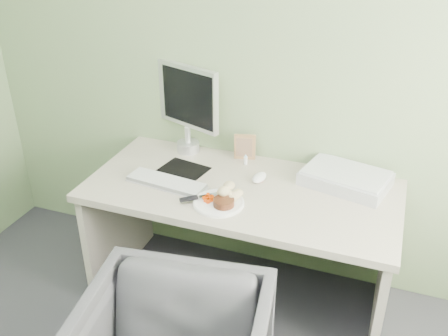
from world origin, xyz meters
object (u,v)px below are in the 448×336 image
(scanner, at_px, (345,179))
(desk, at_px, (241,217))
(plate, at_px, (219,203))
(monitor, at_px, (188,104))

(scanner, bearing_deg, desk, -143.25)
(plate, xyz_separation_m, monitor, (-0.37, 0.50, 0.28))
(desk, bearing_deg, scanner, 23.48)
(desk, bearing_deg, monitor, 143.77)
(plate, relative_size, monitor, 0.49)
(scanner, bearing_deg, monitor, -172.80)
(monitor, bearing_deg, desk, -16.34)
(desk, xyz_separation_m, plate, (-0.05, -0.19, 0.19))
(scanner, relative_size, monitor, 0.84)
(plate, distance_m, scanner, 0.68)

